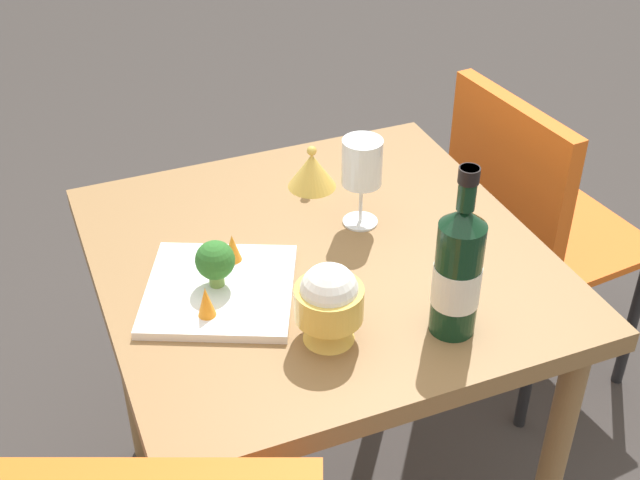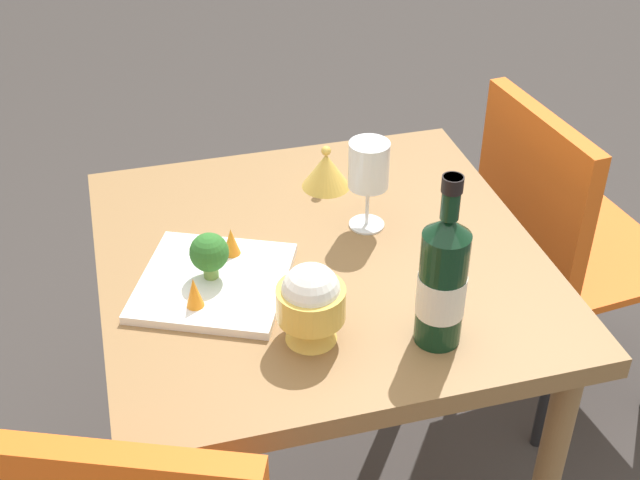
{
  "view_description": "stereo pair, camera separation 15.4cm",
  "coord_description": "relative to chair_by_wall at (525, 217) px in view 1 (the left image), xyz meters",
  "views": [
    {
      "loc": [
        -1.17,
        0.47,
        1.68
      ],
      "look_at": [
        0.0,
        0.0,
        0.79
      ],
      "focal_mm": 47.82,
      "sensor_mm": 36.0,
      "label": 1
    },
    {
      "loc": [
        -1.22,
        0.33,
        1.68
      ],
      "look_at": [
        0.0,
        0.0,
        0.79
      ],
      "focal_mm": 47.82,
      "sensor_mm": 36.0,
      "label": 2
    }
  ],
  "objects": [
    {
      "name": "dining_table",
      "position": [
        -0.24,
        0.64,
        0.12
      ],
      "size": [
        0.8,
        0.8,
        0.76
      ],
      "color": "olive",
      "rests_on": "ground_plane"
    },
    {
      "name": "chair_by_wall",
      "position": [
        0.0,
        0.0,
        0.0
      ],
      "size": [
        0.44,
        0.44,
        0.85
      ],
      "rotation": [
        0.0,
        0.0,
        3.24
      ],
      "color": "orange",
      "rests_on": "ground_plane"
    },
    {
      "name": "wine_bottle",
      "position": [
        -0.51,
        0.52,
        0.34
      ],
      "size": [
        0.08,
        0.08,
        0.3
      ],
      "color": "black",
      "rests_on": "dining_table"
    },
    {
      "name": "wine_glass",
      "position": [
        -0.18,
        0.53,
        0.36
      ],
      "size": [
        0.08,
        0.08,
        0.18
      ],
      "color": "white",
      "rests_on": "dining_table"
    },
    {
      "name": "rice_bowl",
      "position": [
        -0.46,
        0.71,
        0.3
      ],
      "size": [
        0.11,
        0.11,
        0.14
      ],
      "color": "gold",
      "rests_on": "dining_table"
    },
    {
      "name": "rice_bowl_lid",
      "position": [
        -0.02,
        0.56,
        0.26
      ],
      "size": [
        0.1,
        0.1,
        0.09
      ],
      "color": "gold",
      "rests_on": "dining_table"
    },
    {
      "name": "serving_plate",
      "position": [
        -0.28,
        0.84,
        0.23
      ],
      "size": [
        0.33,
        0.33,
        0.02
      ],
      "rotation": [
        0.0,
        0.0,
        -0.42
      ],
      "color": "white",
      "rests_on": "dining_table"
    },
    {
      "name": "broccoli_floret",
      "position": [
        -0.28,
        0.84,
        0.29
      ],
      "size": [
        0.07,
        0.07,
        0.09
      ],
      "color": "#729E4C",
      "rests_on": "serving_plate"
    },
    {
      "name": "carrot_garnish_left",
      "position": [
        -0.35,
        0.88,
        0.27
      ],
      "size": [
        0.03,
        0.03,
        0.06
      ],
      "color": "orange",
      "rests_on": "serving_plate"
    },
    {
      "name": "carrot_garnish_right",
      "position": [
        -0.22,
        0.8,
        0.27
      ],
      "size": [
        0.03,
        0.03,
        0.05
      ],
      "color": "orange",
      "rests_on": "serving_plate"
    }
  ]
}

